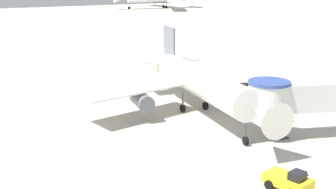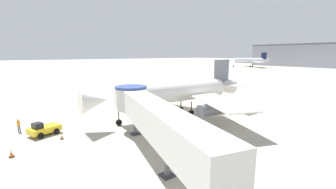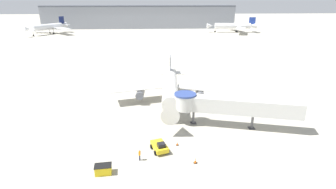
% 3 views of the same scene
% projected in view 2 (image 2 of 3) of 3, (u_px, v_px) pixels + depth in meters
% --- Properties ---
extents(ground_plane, '(800.00, 800.00, 0.00)m').
position_uv_depth(ground_plane, '(170.00, 115.00, 37.90)').
color(ground_plane, '#A8A393').
extents(main_airplane, '(28.71, 28.22, 9.06)m').
position_uv_depth(main_airplane, '(178.00, 92.00, 36.95)').
color(main_airplane, white).
rests_on(main_airplane, ground_plane).
extents(jet_bridge, '(22.51, 8.53, 5.96)m').
position_uv_depth(jet_bridge, '(150.00, 113.00, 22.23)').
color(jet_bridge, silver).
rests_on(jet_bridge, ground_plane).
extents(pushback_tug_yellow, '(3.02, 3.97, 1.72)m').
position_uv_depth(pushback_tug_yellow, '(44.00, 129.00, 28.30)').
color(pushback_tug_yellow, yellow).
rests_on(pushback_tug_yellow, ground_plane).
extents(traffic_cone_apron_front, '(0.50, 0.50, 0.83)m').
position_uv_depth(traffic_cone_apron_front, '(11.00, 153.00, 22.21)').
color(traffic_cone_apron_front, black).
rests_on(traffic_cone_apron_front, ground_plane).
extents(traffic_cone_near_nose, '(0.42, 0.42, 0.69)m').
position_uv_depth(traffic_cone_near_nose, '(62.00, 136.00, 26.93)').
color(traffic_cone_near_nose, black).
rests_on(traffic_cone_near_nose, ground_plane).
extents(ground_crew_marshaller, '(0.29, 0.39, 1.78)m').
position_uv_depth(ground_crew_marshaller, '(19.00, 125.00, 29.19)').
color(ground_crew_marshaller, '#1E2338').
rests_on(ground_crew_marshaller, ground_plane).
extents(background_jet_navy_tail, '(33.28, 32.16, 11.21)m').
position_uv_depth(background_jet_navy_tail, '(249.00, 61.00, 174.21)').
color(background_jet_navy_tail, silver).
rests_on(background_jet_navy_tail, ground_plane).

